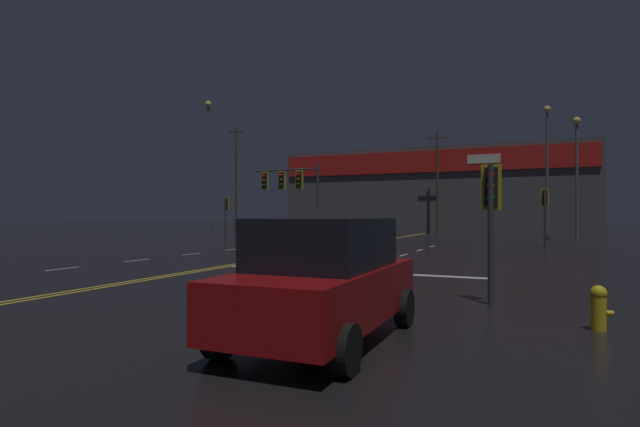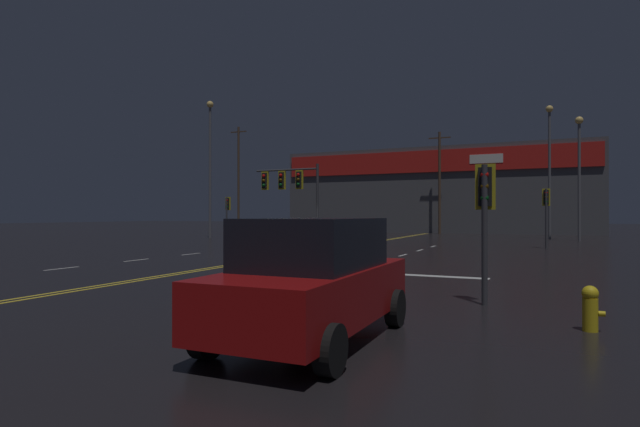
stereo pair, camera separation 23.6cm
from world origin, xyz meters
TOP-DOWN VIEW (x-y plane):
  - ground_plane at (0.00, 0.00)m, footprint 200.00×200.00m
  - road_markings at (0.89, -1.06)m, footprint 14.38×60.00m
  - traffic_signal_median at (-1.31, 1.85)m, footprint 3.70×0.36m
  - traffic_signal_corner_northeast at (11.12, 9.80)m, footprint 0.42×0.36m
  - traffic_signal_corner_northwest at (-10.77, 9.89)m, footprint 0.42×0.36m
  - traffic_signal_corner_southeast at (9.80, -10.27)m, footprint 0.42×0.36m
  - streetlight_near_left at (13.39, 19.57)m, footprint 0.56×0.56m
  - streetlight_near_right at (-14.06, 12.16)m, footprint 0.56×0.56m
  - streetlight_median_approach at (11.44, 22.16)m, footprint 0.56×0.56m
  - fire_hydrant at (11.66, -12.16)m, footprint 0.35×0.26m
  - parked_car at (7.71, -14.60)m, footprint 2.04×4.31m
  - building_backdrop at (0.00, 35.96)m, footprint 32.97×10.23m
  - utility_pole_row at (-0.29, 29.40)m, footprint 46.72×0.26m

SIDE VIEW (x-z plane):
  - ground_plane at x=0.00m, z-range 0.00..0.00m
  - road_markings at x=0.89m, z-range 0.00..0.01m
  - fire_hydrant at x=11.66m, z-range 0.02..0.78m
  - parked_car at x=7.71m, z-range 0.01..1.89m
  - traffic_signal_corner_southeast at x=9.80m, z-range 0.70..3.74m
  - traffic_signal_corner_northwest at x=-10.77m, z-range 0.76..4.04m
  - traffic_signal_corner_northeast at x=11.12m, z-range 0.81..4.24m
  - traffic_signal_median at x=-1.31m, z-range 1.24..5.80m
  - building_backdrop at x=0.00m, z-range 0.01..9.17m
  - streetlight_near_left at x=13.39m, z-range 1.29..10.44m
  - utility_pole_row at x=-0.29m, z-range -0.25..12.31m
  - streetlight_median_approach at x=11.44m, z-range 1.36..12.02m
  - streetlight_near_right at x=-14.06m, z-range 1.39..12.69m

